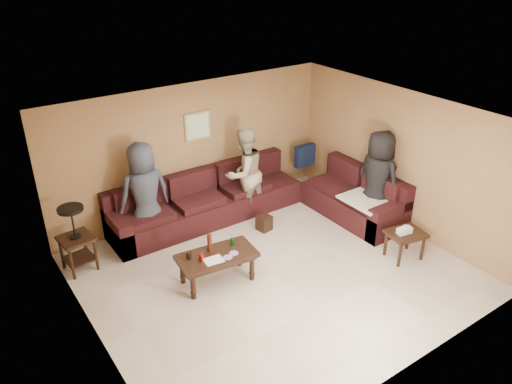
# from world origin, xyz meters

# --- Properties ---
(room) EXTENTS (5.60, 5.50, 2.50)m
(room) POSITION_xyz_m (0.00, 0.00, 1.66)
(room) COLOR beige
(room) RESTS_ON ground
(sectional_sofa) EXTENTS (4.65, 2.90, 0.97)m
(sectional_sofa) POSITION_xyz_m (0.81, 1.52, 0.33)
(sectional_sofa) COLOR black
(sectional_sofa) RESTS_ON ground
(coffee_table) EXTENTS (1.24, 0.72, 0.77)m
(coffee_table) POSITION_xyz_m (-0.84, 0.32, 0.42)
(coffee_table) COLOR black
(coffee_table) RESTS_ON ground
(end_table_left) EXTENTS (0.54, 0.54, 1.11)m
(end_table_left) POSITION_xyz_m (-2.46, 1.84, 0.58)
(end_table_left) COLOR black
(end_table_left) RESTS_ON ground
(side_table_right) EXTENTS (0.65, 0.57, 0.62)m
(side_table_right) POSITION_xyz_m (2.00, -0.87, 0.41)
(side_table_right) COLOR black
(side_table_right) RESTS_ON ground
(waste_bin) EXTENTS (0.26, 0.26, 0.28)m
(waste_bin) POSITION_xyz_m (0.64, 1.15, 0.14)
(waste_bin) COLOR black
(waste_bin) RESTS_ON ground
(wall_art) EXTENTS (0.52, 0.04, 0.52)m
(wall_art) POSITION_xyz_m (0.10, 2.48, 1.70)
(wall_art) COLOR tan
(wall_art) RESTS_ON ground
(person_left) EXTENTS (0.89, 0.58, 1.81)m
(person_left) POSITION_xyz_m (-1.21, 2.01, 0.90)
(person_left) COLOR #333847
(person_left) RESTS_ON ground
(person_middle) EXTENTS (0.94, 0.79, 1.72)m
(person_middle) POSITION_xyz_m (0.67, 1.84, 0.86)
(person_middle) COLOR tan
(person_middle) RESTS_ON ground
(person_right) EXTENTS (0.65, 0.93, 1.80)m
(person_right) POSITION_xyz_m (2.42, 0.19, 0.90)
(person_right) COLOR black
(person_right) RESTS_ON ground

